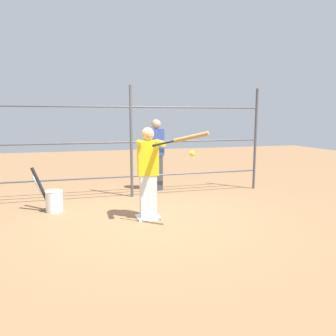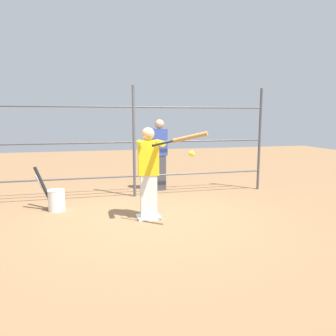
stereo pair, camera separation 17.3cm
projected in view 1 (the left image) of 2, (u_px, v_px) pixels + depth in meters
ground_plane at (148, 218)px, 5.66m from camera, size 24.00×24.00×0.00m
home_plate at (148, 217)px, 5.65m from camera, size 0.40×0.40×0.02m
fence_backstop at (131, 142)px, 6.99m from camera, size 6.05×0.06×2.39m
batter at (148, 170)px, 5.51m from camera, size 0.40×0.54×1.55m
baseball_bat_swinging at (186, 138)px, 4.82m from camera, size 0.72×0.64×0.26m
softball_in_flight at (192, 153)px, 5.05m from camera, size 0.10×0.10×0.10m
bat_bucket at (53, 200)px, 6.01m from camera, size 0.57×0.58×0.83m
bystander_behind_fence at (156, 154)px, 7.69m from camera, size 0.35×0.21×1.67m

